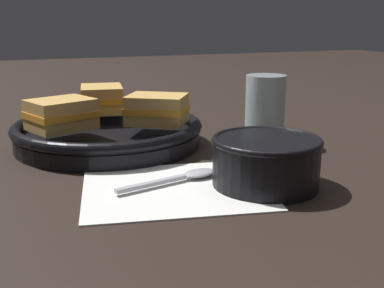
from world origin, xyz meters
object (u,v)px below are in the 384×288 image
(soup_bowl, at_px, (266,159))
(sandwich_far_left, at_px, (61,114))
(drinking_glass, at_px, (265,110))
(sandwich_near_left, at_px, (157,109))
(sandwich_near_right, at_px, (102,99))
(skillet, at_px, (108,133))
(spoon, at_px, (187,176))

(soup_bowl, bearing_deg, sandwich_far_left, 132.54)
(drinking_glass, bearing_deg, sandwich_far_left, 169.86)
(sandwich_far_left, bearing_deg, sandwich_near_left, -5.88)
(drinking_glass, bearing_deg, sandwich_near_right, 142.82)
(soup_bowl, distance_m, skillet, 0.31)
(sandwich_near_left, relative_size, sandwich_near_right, 1.14)
(sandwich_near_left, xyz_separation_m, drinking_glass, (0.17, -0.04, -0.01))
(sandwich_near_right, xyz_separation_m, sandwich_far_left, (-0.09, -0.12, 0.00))
(sandwich_near_left, bearing_deg, skillet, 143.32)
(soup_bowl, relative_size, sandwich_near_right, 1.33)
(sandwich_far_left, height_order, drinking_glass, drinking_glass)
(spoon, bearing_deg, soup_bowl, -44.49)
(soup_bowl, xyz_separation_m, spoon, (-0.09, 0.05, -0.03))
(spoon, distance_m, drinking_glass, 0.23)
(spoon, relative_size, sandwich_near_right, 1.41)
(sandwich_near_left, distance_m, sandwich_near_right, 0.15)
(skillet, bearing_deg, spoon, -76.10)
(soup_bowl, xyz_separation_m, drinking_glass, (0.10, 0.18, 0.02))
(skillet, xyz_separation_m, sandwich_near_right, (0.01, 0.08, 0.04))
(sandwich_near_left, distance_m, drinking_glass, 0.18)
(skillet, distance_m, sandwich_far_left, 0.10)
(spoon, xyz_separation_m, sandwich_near_left, (0.02, 0.17, 0.06))
(skillet, relative_size, sandwich_far_left, 3.80)
(skillet, distance_m, sandwich_near_left, 0.10)
(sandwich_near_left, bearing_deg, soup_bowl, -72.39)
(soup_bowl, relative_size, drinking_glass, 1.18)
(spoon, bearing_deg, sandwich_near_left, 71.93)
(sandwich_far_left, relative_size, drinking_glass, 0.97)
(sandwich_near_right, bearing_deg, drinking_glass, -37.18)
(spoon, height_order, skillet, skillet)
(sandwich_near_left, bearing_deg, sandwich_near_right, 114.12)
(soup_bowl, height_order, drinking_glass, drinking_glass)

